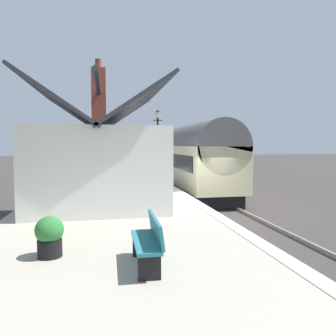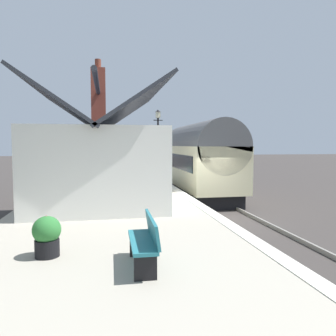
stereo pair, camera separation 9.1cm
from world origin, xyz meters
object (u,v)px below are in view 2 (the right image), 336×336
object	(u,v)px
station_building	(99,162)
planter_under_sign	(128,177)
bench_by_lamp	(120,171)
planter_bench_right	(74,170)
planter_edge_far	(127,171)
planter_corner_building	(88,171)
planter_bench_left	(47,235)
train	(200,160)
bench_mid_platform	(146,240)
lamp_post_platform	(158,132)
bench_platform_end	(117,167)

from	to	relation	value
station_building	planter_under_sign	bearing A→B (deg)	-15.61
bench_by_lamp	planter_bench_right	size ratio (longest dim) A/B	1.63
planter_edge_far	planter_corner_building	bearing A→B (deg)	81.54
bench_by_lamp	planter_bench_left	world-z (taller)	bench_by_lamp
train	bench_by_lamp	size ratio (longest dim) A/B	5.99
planter_corner_building	planter_under_sign	world-z (taller)	planter_under_sign
planter_corner_building	planter_under_sign	distance (m)	6.59
bench_by_lamp	bench_mid_platform	world-z (taller)	same
planter_bench_right	planter_under_sign	bearing A→B (deg)	-143.65
planter_under_sign	lamp_post_platform	world-z (taller)	lamp_post_platform
planter_bench_right	planter_bench_left	xyz separation A→B (m)	(-15.37, -0.98, -0.03)
bench_platform_end	planter_bench_right	world-z (taller)	bench_platform_end
bench_platform_end	lamp_post_platform	distance (m)	6.86
station_building	bench_by_lamp	world-z (taller)	station_building
bench_by_lamp	planter_bench_left	xyz separation A→B (m)	(-14.19, 1.90, -0.07)
bench_by_lamp	planter_corner_building	world-z (taller)	bench_by_lamp
station_building	planter_edge_far	size ratio (longest dim) A/B	6.42
lamp_post_platform	planter_bench_right	bearing A→B (deg)	50.18
station_building	planter_bench_right	distance (m)	9.64
train	bench_platform_end	bearing A→B (deg)	38.02
bench_mid_platform	lamp_post_platform	world-z (taller)	lamp_post_platform
planter_edge_far	bench_mid_platform	bearing A→B (deg)	177.54
bench_by_lamp	lamp_post_platform	bearing A→B (deg)	-145.28
bench_mid_platform	planter_corner_building	distance (m)	18.08
station_building	planter_corner_building	xyz separation A→B (m)	(11.16, 1.03, -1.19)
bench_by_lamp	planter_under_sign	size ratio (longest dim) A/B	1.83
train	planter_corner_building	xyz separation A→B (m)	(5.50, 6.58, -0.97)
bench_by_lamp	station_building	bearing A→B (deg)	172.58
planter_bench_left	planter_corner_building	bearing A→B (deg)	0.66
station_building	bench_by_lamp	distance (m)	8.36
bench_mid_platform	planter_corner_building	size ratio (longest dim) A/B	1.66
bench_by_lamp	planter_under_sign	world-z (taller)	bench_by_lamp
train	planter_under_sign	bearing A→B (deg)	98.47
bench_by_lamp	planter_edge_far	distance (m)	2.61
bench_platform_end	train	bearing A→B (deg)	-141.98
planter_bench_left	planter_edge_far	size ratio (longest dim) A/B	0.77
train	bench_mid_platform	xyz separation A→B (m)	(-12.48, 4.61, -0.77)
lamp_post_platform	planter_edge_far	bearing A→B (deg)	14.24
bench_platform_end	planter_bench_right	size ratio (longest dim) A/B	1.62
train	bench_platform_end	world-z (taller)	train
station_building	bench_platform_end	world-z (taller)	station_building
bench_platform_end	lamp_post_platform	size ratio (longest dim) A/B	0.35
station_building	planter_edge_far	distance (m)	10.95
bench_platform_end	planter_under_sign	size ratio (longest dim) A/B	1.83
bench_platform_end	bench_by_lamp	bearing A→B (deg)	-178.84
train	planter_bench_right	bearing A→B (deg)	62.96
bench_by_lamp	planter_edge_far	world-z (taller)	bench_by_lamp
planter_corner_building	planter_bench_left	size ratio (longest dim) A/B	1.05
planter_bench_left	lamp_post_platform	size ratio (longest dim) A/B	0.20
bench_by_lamp	planter_bench_right	world-z (taller)	bench_by_lamp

